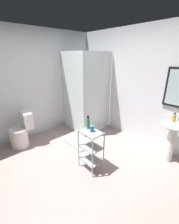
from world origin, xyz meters
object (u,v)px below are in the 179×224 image
(pedestal_sink, at_px, (173,134))
(bath_mat, at_px, (79,143))
(hand_soap_bottle, at_px, (174,118))
(toilet, at_px, (21,133))
(shower_stall, at_px, (86,112))
(rinse_cup, at_px, (92,129))
(storage_cart, at_px, (91,148))
(body_wash_bottle_green, at_px, (88,123))

(pedestal_sink, bearing_deg, bath_mat, -150.14)
(hand_soap_bottle, xyz_separation_m, bath_mat, (-1.57, -0.93, -0.88))
(toilet, bearing_deg, shower_stall, 79.86)
(pedestal_sink, height_order, toilet, pedestal_sink)
(shower_stall, distance_m, rinse_cup, 1.61)
(shower_stall, distance_m, hand_soap_bottle, 2.12)
(rinse_cup, height_order, bath_mat, rinse_cup)
(hand_soap_bottle, distance_m, rinse_cup, 1.47)
(toilet, relative_size, rinse_cup, 7.44)
(shower_stall, xyz_separation_m, bath_mat, (0.49, -0.63, -0.45))
(toilet, xyz_separation_m, storage_cart, (1.56, 0.66, 0.12))
(storage_cart, distance_m, rinse_cup, 0.36)
(hand_soap_bottle, distance_m, body_wash_bottle_green, 1.52)
(pedestal_sink, distance_m, body_wash_bottle_green, 1.56)
(storage_cart, relative_size, body_wash_bottle_green, 3.13)
(body_wash_bottle_green, bearing_deg, storage_cart, -19.80)
(pedestal_sink, bearing_deg, storage_cart, -123.47)
(storage_cart, relative_size, rinse_cup, 7.24)
(toilet, distance_m, hand_soap_bottle, 3.08)
(toilet, height_order, body_wash_bottle_green, body_wash_bottle_green)
(storage_cart, xyz_separation_m, bath_mat, (-0.78, 0.33, -0.43))
(storage_cart, bearing_deg, rinse_cup, 86.61)
(rinse_cup, bearing_deg, storage_cart, -93.39)
(pedestal_sink, bearing_deg, body_wash_bottle_green, -128.27)
(hand_soap_bottle, height_order, bath_mat, hand_soap_bottle)
(pedestal_sink, height_order, body_wash_bottle_green, body_wash_bottle_green)
(shower_stall, bearing_deg, bath_mat, -52.32)
(toilet, height_order, rinse_cup, rinse_cup)
(shower_stall, distance_m, pedestal_sink, 2.12)
(toilet, height_order, hand_soap_bottle, hand_soap_bottle)
(shower_stall, bearing_deg, toilet, -100.14)
(shower_stall, bearing_deg, pedestal_sink, 7.90)
(hand_soap_bottle, distance_m, bath_mat, 2.02)
(shower_stall, height_order, pedestal_sink, shower_stall)
(body_wash_bottle_green, bearing_deg, bath_mat, 156.39)
(storage_cart, height_order, body_wash_bottle_green, body_wash_bottle_green)
(bath_mat, bearing_deg, hand_soap_bottle, 30.71)
(toilet, bearing_deg, bath_mat, 51.80)
(pedestal_sink, relative_size, hand_soap_bottle, 4.80)
(shower_stall, relative_size, toilet, 2.63)
(body_wash_bottle_green, relative_size, bath_mat, 0.39)
(storage_cart, relative_size, hand_soap_bottle, 4.38)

